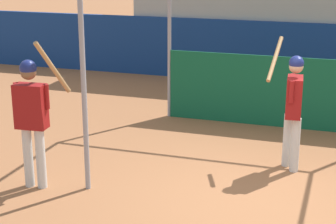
# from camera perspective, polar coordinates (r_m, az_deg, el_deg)

# --- Properties ---
(ground_plane) EXTENTS (60.00, 60.00, 0.00)m
(ground_plane) POSITION_cam_1_polar(r_m,az_deg,el_deg) (7.49, 8.97, -9.00)
(ground_plane) COLOR #935B38
(outfield_wall) EXTENTS (24.00, 0.12, 1.49)m
(outfield_wall) POSITION_cam_1_polar(r_m,az_deg,el_deg) (13.64, 13.80, 5.66)
(outfield_wall) COLOR navy
(outfield_wall) RESTS_ON ground
(bleacher_section) EXTENTS (8.70, 4.00, 3.57)m
(bleacher_section) POSITION_cam_1_polar(r_m,az_deg,el_deg) (15.54, 14.73, 10.74)
(bleacher_section) COLOR #9E9E99
(bleacher_section) RESTS_ON ground
(batting_cage) EXTENTS (4.26, 3.68, 3.19)m
(batting_cage) POSITION_cam_1_polar(r_m,az_deg,el_deg) (9.65, 10.93, 4.79)
(batting_cage) COLOR gray
(batting_cage) RESTS_ON ground
(player_batter) EXTENTS (0.54, 0.89, 1.89)m
(player_batter) POSITION_cam_1_polar(r_m,az_deg,el_deg) (8.34, 12.59, 1.02)
(player_batter) COLOR silver
(player_batter) RESTS_ON ground
(player_waiting) EXTENTS (0.74, 0.54, 2.07)m
(player_waiting) POSITION_cam_1_polar(r_m,az_deg,el_deg) (7.68, -13.66, 0.03)
(player_waiting) COLOR silver
(player_waiting) RESTS_ON ground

